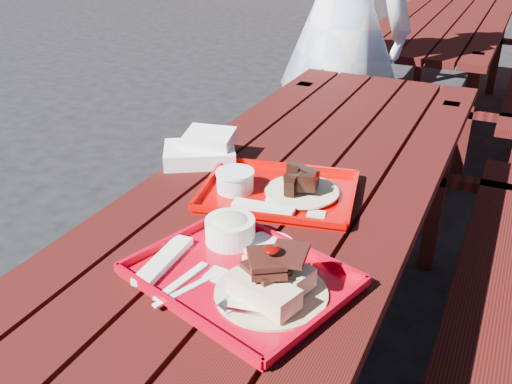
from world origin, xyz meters
TOP-DOWN VIEW (x-y plane):
  - picnic_table_near at (-0.00, 0.00)m, footprint 1.41×2.40m
  - picnic_table_far at (-0.00, 2.80)m, footprint 1.41×2.40m
  - near_tray at (0.09, -0.38)m, footprint 0.49×0.43m
  - far_tray at (-0.00, -0.03)m, footprint 0.45×0.38m
  - white_cloth at (-0.29, 0.09)m, footprint 0.25×0.23m
  - person at (-0.29, 1.39)m, footprint 0.72×0.52m

SIDE VIEW (x-z plane):
  - picnic_table_near at x=0.00m, z-range 0.19..0.94m
  - picnic_table_far at x=0.00m, z-range 0.19..0.94m
  - far_tray at x=0.00m, z-range 0.74..0.80m
  - near_tray at x=0.09m, z-range 0.72..0.85m
  - white_cloth at x=-0.29m, z-range 0.74..0.83m
  - person at x=-0.29m, z-range 0.00..1.84m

